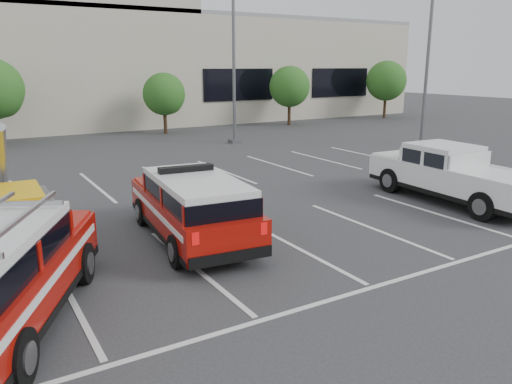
% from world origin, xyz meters
% --- Properties ---
extents(ground, '(120.00, 120.00, 0.00)m').
position_xyz_m(ground, '(0.00, 0.00, 0.00)').
color(ground, '#2F2F31').
rests_on(ground, ground).
extents(stall_markings, '(23.00, 15.00, 0.01)m').
position_xyz_m(stall_markings, '(0.00, 4.50, 0.01)').
color(stall_markings, silver).
rests_on(stall_markings, ground).
extents(convention_building, '(60.00, 16.99, 13.20)m').
position_xyz_m(convention_building, '(0.18, 31.86, 4.72)').
color(convention_building, '#BAAF9E').
rests_on(convention_building, ground).
extents(tree_mid_right, '(2.77, 2.77, 3.99)m').
position_xyz_m(tree_mid_right, '(5.09, 22.05, 2.50)').
color(tree_mid_right, '#3F2B19').
rests_on(tree_mid_right, ground).
extents(tree_right, '(3.07, 3.07, 4.42)m').
position_xyz_m(tree_right, '(15.09, 22.05, 2.77)').
color(tree_right, '#3F2B19').
rests_on(tree_right, ground).
extents(tree_far_right, '(3.37, 3.37, 4.85)m').
position_xyz_m(tree_far_right, '(25.09, 22.05, 3.04)').
color(tree_far_right, '#3F2B19').
rests_on(tree_far_right, ground).
extents(light_pole_mid, '(0.90, 0.60, 10.24)m').
position_xyz_m(light_pole_mid, '(7.00, 16.00, 5.19)').
color(light_pole_mid, '#59595E').
rests_on(light_pole_mid, ground).
extents(light_pole_right, '(0.90, 0.60, 10.24)m').
position_xyz_m(light_pole_right, '(16.00, 10.00, 5.19)').
color(light_pole_right, '#59595E').
rests_on(light_pole_right, ground).
extents(fire_chief_suv, '(2.46, 5.52, 1.88)m').
position_xyz_m(fire_chief_suv, '(-1.97, 1.70, 0.77)').
color(fire_chief_suv, '#960D07').
rests_on(fire_chief_suv, ground).
extents(white_pickup, '(2.38, 6.11, 1.85)m').
position_xyz_m(white_pickup, '(7.03, 0.84, 0.74)').
color(white_pickup, silver).
rests_on(white_pickup, ground).
extents(utility_rig, '(3.17, 3.75, 3.16)m').
position_xyz_m(utility_rig, '(-6.15, 3.67, 0.63)').
color(utility_rig, '#59595E').
rests_on(utility_rig, ground).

